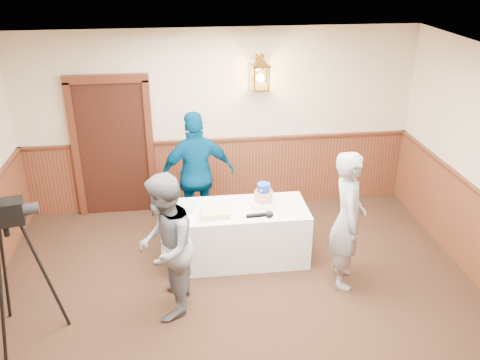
{
  "coord_description": "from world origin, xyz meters",
  "views": [
    {
      "loc": [
        -0.6,
        -3.85,
        3.85
      ],
      "look_at": [
        0.1,
        1.7,
        1.25
      ],
      "focal_mm": 38.0,
      "sensor_mm": 36.0,
      "label": 1
    }
  ],
  "objects_px": {
    "sheet_cake_green": "(184,207)",
    "assistant_p": "(197,175)",
    "tv_camera_rig": "(17,278)",
    "baker": "(347,220)",
    "interviewer": "(165,247)",
    "sheet_cake_yellow": "(215,213)",
    "tiered_cake": "(264,197)",
    "display_table": "(238,234)"
  },
  "relations": [
    {
      "from": "display_table",
      "to": "tiered_cake",
      "type": "height_order",
      "value": "tiered_cake"
    },
    {
      "from": "sheet_cake_yellow",
      "to": "interviewer",
      "type": "distance_m",
      "value": 1.04
    },
    {
      "from": "tiered_cake",
      "to": "sheet_cake_yellow",
      "type": "distance_m",
      "value": 0.68
    },
    {
      "from": "sheet_cake_yellow",
      "to": "baker",
      "type": "xyz_separation_m",
      "value": [
        1.54,
        -0.53,
        0.09
      ]
    },
    {
      "from": "display_table",
      "to": "baker",
      "type": "bearing_deg",
      "value": -28.93
    },
    {
      "from": "sheet_cake_green",
      "to": "interviewer",
      "type": "bearing_deg",
      "value": -102.21
    },
    {
      "from": "sheet_cake_yellow",
      "to": "sheet_cake_green",
      "type": "height_order",
      "value": "sheet_cake_yellow"
    },
    {
      "from": "tiered_cake",
      "to": "assistant_p",
      "type": "height_order",
      "value": "assistant_p"
    },
    {
      "from": "display_table",
      "to": "sheet_cake_green",
      "type": "bearing_deg",
      "value": 173.84
    },
    {
      "from": "interviewer",
      "to": "display_table",
      "type": "bearing_deg",
      "value": 144.41
    },
    {
      "from": "interviewer",
      "to": "assistant_p",
      "type": "xyz_separation_m",
      "value": [
        0.43,
        1.73,
        0.07
      ]
    },
    {
      "from": "tv_camera_rig",
      "to": "sheet_cake_green",
      "type": "bearing_deg",
      "value": 23.49
    },
    {
      "from": "sheet_cake_yellow",
      "to": "baker",
      "type": "relative_size",
      "value": 0.2
    },
    {
      "from": "display_table",
      "to": "tv_camera_rig",
      "type": "distance_m",
      "value": 2.74
    },
    {
      "from": "tv_camera_rig",
      "to": "baker",
      "type": "bearing_deg",
      "value": -4.4
    },
    {
      "from": "interviewer",
      "to": "tv_camera_rig",
      "type": "relative_size",
      "value": 1.06
    },
    {
      "from": "baker",
      "to": "assistant_p",
      "type": "xyz_separation_m",
      "value": [
        -1.72,
        1.43,
        0.05
      ]
    },
    {
      "from": "sheet_cake_green",
      "to": "tv_camera_rig",
      "type": "distance_m",
      "value": 2.15
    },
    {
      "from": "sheet_cake_yellow",
      "to": "assistant_p",
      "type": "distance_m",
      "value": 0.93
    },
    {
      "from": "display_table",
      "to": "sheet_cake_yellow",
      "type": "bearing_deg",
      "value": -154.3
    },
    {
      "from": "display_table",
      "to": "interviewer",
      "type": "relative_size",
      "value": 1.06
    },
    {
      "from": "display_table",
      "to": "interviewer",
      "type": "xyz_separation_m",
      "value": [
        -0.92,
        -0.98,
        0.48
      ]
    },
    {
      "from": "sheet_cake_green",
      "to": "tv_camera_rig",
      "type": "bearing_deg",
      "value": -144.36
    },
    {
      "from": "sheet_cake_green",
      "to": "assistant_p",
      "type": "bearing_deg",
      "value": 73.16
    },
    {
      "from": "tv_camera_rig",
      "to": "tiered_cake",
      "type": "bearing_deg",
      "value": 11.8
    },
    {
      "from": "tiered_cake",
      "to": "tv_camera_rig",
      "type": "height_order",
      "value": "tv_camera_rig"
    },
    {
      "from": "interviewer",
      "to": "assistant_p",
      "type": "relative_size",
      "value": 0.93
    },
    {
      "from": "sheet_cake_yellow",
      "to": "tv_camera_rig",
      "type": "xyz_separation_m",
      "value": [
        -2.14,
        -1.03,
        -0.06
      ]
    },
    {
      "from": "sheet_cake_yellow",
      "to": "sheet_cake_green",
      "type": "distance_m",
      "value": 0.45
    },
    {
      "from": "display_table",
      "to": "sheet_cake_yellow",
      "type": "relative_size",
      "value": 5.05
    },
    {
      "from": "sheet_cake_yellow",
      "to": "sheet_cake_green",
      "type": "xyz_separation_m",
      "value": [
        -0.39,
        0.22,
        -0.01
      ]
    },
    {
      "from": "tiered_cake",
      "to": "sheet_cake_yellow",
      "type": "relative_size",
      "value": 0.93
    },
    {
      "from": "display_table",
      "to": "tv_camera_rig",
      "type": "relative_size",
      "value": 1.12
    },
    {
      "from": "tv_camera_rig",
      "to": "assistant_p",
      "type": "bearing_deg",
      "value": 32.53
    },
    {
      "from": "sheet_cake_yellow",
      "to": "tv_camera_rig",
      "type": "relative_size",
      "value": 0.22
    },
    {
      "from": "interviewer",
      "to": "baker",
      "type": "bearing_deg",
      "value": 105.64
    },
    {
      "from": "display_table",
      "to": "tiered_cake",
      "type": "bearing_deg",
      "value": 9.55
    },
    {
      "from": "baker",
      "to": "interviewer",
      "type": "bearing_deg",
      "value": 109.59
    },
    {
      "from": "interviewer",
      "to": "baker",
      "type": "relative_size",
      "value": 0.97
    },
    {
      "from": "display_table",
      "to": "tv_camera_rig",
      "type": "xyz_separation_m",
      "value": [
        -2.44,
        -1.18,
        0.35
      ]
    },
    {
      "from": "interviewer",
      "to": "assistant_p",
      "type": "bearing_deg",
      "value": 173.63
    },
    {
      "from": "sheet_cake_green",
      "to": "baker",
      "type": "xyz_separation_m",
      "value": [
        1.92,
        -0.75,
        0.09
      ]
    }
  ]
}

